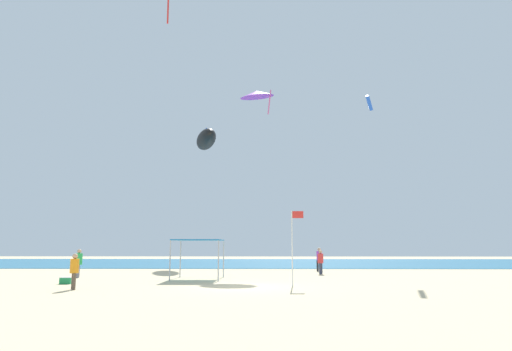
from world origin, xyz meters
The scene contains 12 objects.
ground centered at (0.00, 0.00, -0.05)m, with size 110.00×110.00×0.10m, color beige.
ocean_strip centered at (0.00, 28.48, 0.01)m, with size 110.00×25.37×0.03m, color #1E6B93.
canopy_tent centered at (-3.04, 4.76, 2.19)m, with size 2.77×3.14×2.31m.
person_near_tent centered at (-7.76, -1.39, 0.94)m, with size 0.38×0.39×1.61m.
person_leftmost centered at (5.08, 12.87, 1.04)m, with size 0.46×0.42×1.77m.
person_central centered at (4.73, 9.37, 0.96)m, with size 0.39×0.42×1.64m.
person_rightmost centered at (-10.54, 5.72, 1.02)m, with size 0.41×0.45×1.74m.
banner_flag centered at (2.30, 0.48, 2.21)m, with size 0.61×0.06×3.66m.
cooler_box centered at (-9.38, 1.51, 0.18)m, with size 0.57×0.37×0.35m.
kite_delta_purple centered at (0.26, 14.30, 14.66)m, with size 3.97×3.99×2.58m.
kite_parafoil_blue centered at (8.34, 8.72, 11.99)m, with size 1.17×3.34×2.08m.
kite_inflatable_black centered at (-5.11, 22.54, 12.72)m, with size 3.53×6.43×2.28m.
Camera 1 is at (0.85, -21.60, 2.00)m, focal length 30.95 mm.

